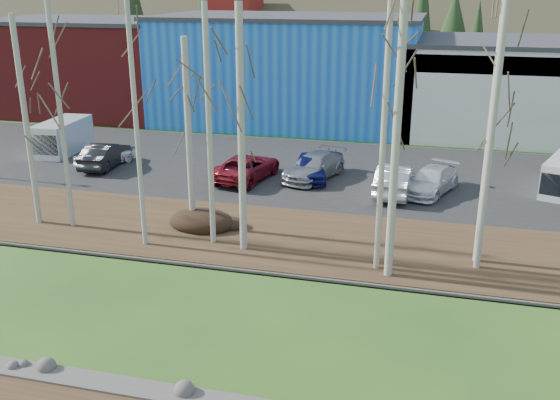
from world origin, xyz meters
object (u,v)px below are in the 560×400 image
(car_3, at_px, (314,166))
(car_6, at_px, (431,181))
(car_2, at_px, (247,167))
(van_grey, at_px, (61,137))
(car_1, at_px, (105,155))
(car_4, at_px, (311,167))
(car_0, at_px, (104,155))
(car_5, at_px, (395,179))

(car_3, relative_size, car_6, 1.07)
(car_2, height_order, van_grey, van_grey)
(car_1, height_order, car_4, car_1)
(car_3, bearing_deg, car_2, -145.79)
(car_6, bearing_deg, car_0, -161.54)
(car_5, bearing_deg, car_3, -16.31)
(car_3, distance_m, car_4, 0.20)
(car_4, bearing_deg, car_3, 32.42)
(car_3, relative_size, van_grey, 1.01)
(car_1, distance_m, van_grey, 4.96)
(car_5, bearing_deg, van_grey, -5.95)
(car_3, height_order, car_6, car_3)
(car_4, bearing_deg, van_grey, 162.96)
(car_0, height_order, car_6, car_6)
(car_2, height_order, car_6, car_2)
(car_4, xyz_separation_m, car_6, (6.62, -0.84, -0.05))
(car_0, xyz_separation_m, car_6, (19.28, -0.39, 0.02))
(car_0, distance_m, car_5, 17.46)
(car_1, relative_size, car_2, 0.87)
(car_1, distance_m, car_4, 12.52)
(car_1, bearing_deg, car_4, 178.54)
(car_3, xyz_separation_m, car_5, (4.62, -1.53, 0.10))
(car_6, bearing_deg, car_3, -168.96)
(car_1, bearing_deg, car_6, 175.07)
(car_1, relative_size, car_5, 0.91)
(car_6, xyz_separation_m, van_grey, (-23.52, 2.48, 0.37))
(car_1, xyz_separation_m, car_2, (8.99, -0.33, -0.02))
(van_grey, bearing_deg, car_3, -8.85)
(car_6, bearing_deg, car_2, -159.77)
(car_6, distance_m, van_grey, 23.65)
(car_1, relative_size, car_6, 0.97)
(car_3, bearing_deg, car_6, 9.12)
(car_1, bearing_deg, car_5, 173.16)
(car_1, bearing_deg, car_2, 173.64)
(car_1, xyz_separation_m, car_5, (17.27, -0.78, 0.07))
(car_2, height_order, car_3, car_2)
(car_2, relative_size, car_3, 1.05)
(car_1, xyz_separation_m, car_3, (12.65, 0.75, -0.03))
(car_3, relative_size, car_4, 1.16)
(car_2, xyz_separation_m, car_4, (3.51, 0.94, 0.00))
(car_4, distance_m, van_grey, 16.99)
(car_5, bearing_deg, car_6, -161.22)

